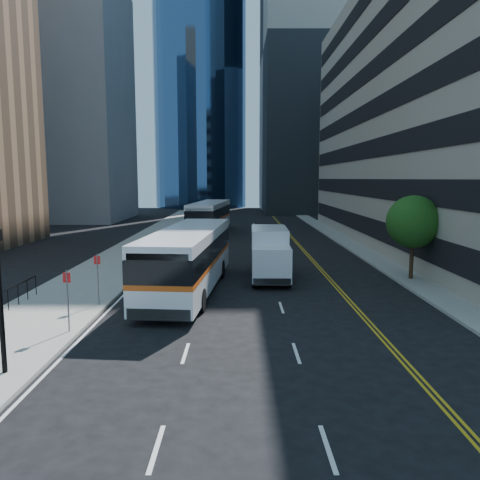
{
  "coord_description": "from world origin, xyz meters",
  "views": [
    {
      "loc": [
        -1.57,
        -20.16,
        6.25
      ],
      "look_at": [
        -1.51,
        5.99,
        2.8
      ],
      "focal_mm": 35.0,
      "sensor_mm": 36.0,
      "label": 1
    }
  ],
  "objects": [
    {
      "name": "lamp_post",
      "position": [
        -9.0,
        -6.0,
        2.72
      ],
      "size": [
        0.28,
        0.28,
        4.56
      ],
      "color": "black",
      "rests_on": "sidewalk_west"
    },
    {
      "name": "midrise_west",
      "position": [
        -28.0,
        52.0,
        17.5
      ],
      "size": [
        18.0,
        18.0,
        35.0
      ],
      "primitive_type": "cube",
      "color": "gray",
      "rests_on": "ground"
    },
    {
      "name": "office_tower_north",
      "position": [
        18.0,
        72.0,
        30.0
      ],
      "size": [
        30.0,
        28.0,
        60.0
      ],
      "primitive_type": "cube",
      "color": "gray",
      "rests_on": "ground"
    },
    {
      "name": "glass_tower",
      "position": [
        -10.0,
        85.0,
        40.0
      ],
      "size": [
        20.0,
        20.0,
        80.0
      ],
      "primitive_type": "cylinder",
      "color": "navy",
      "rests_on": "ground"
    },
    {
      "name": "sidewalk_west",
      "position": [
        -10.5,
        25.0,
        0.07
      ],
      "size": [
        5.0,
        90.0,
        0.15
      ],
      "primitive_type": "cube",
      "color": "gray",
      "rests_on": "ground"
    },
    {
      "name": "street_tree",
      "position": [
        9.0,
        8.0,
        3.64
      ],
      "size": [
        3.2,
        3.2,
        5.1
      ],
      "color": "#332114",
      "rests_on": "sidewalk_east"
    },
    {
      "name": "ground",
      "position": [
        0.0,
        0.0,
        0.0
      ],
      "size": [
        160.0,
        160.0,
        0.0
      ],
      "primitive_type": "plane",
      "color": "black",
      "rests_on": "ground"
    },
    {
      "name": "box_truck",
      "position": [
        0.36,
        8.73,
        1.65
      ],
      "size": [
        2.38,
        6.56,
        3.12
      ],
      "rotation": [
        0.0,
        0.0,
        -0.02
      ],
      "color": "white",
      "rests_on": "ground"
    },
    {
      "name": "sidewalk_east",
      "position": [
        9.0,
        25.0,
        0.07
      ],
      "size": [
        2.0,
        90.0,
        0.15
      ],
      "primitive_type": "cube",
      "color": "gray",
      "rests_on": "ground"
    },
    {
      "name": "bus_front",
      "position": [
        -4.34,
        5.39,
        1.9
      ],
      "size": [
        4.1,
        13.7,
        3.48
      ],
      "rotation": [
        0.0,
        0.0,
        -0.09
      ],
      "color": "white",
      "rests_on": "ground"
    },
    {
      "name": "bus_rear",
      "position": [
        -4.93,
        33.66,
        1.95
      ],
      "size": [
        4.39,
        14.05,
        3.56
      ],
      "rotation": [
        0.0,
        0.0,
        -0.1
      ],
      "color": "white",
      "rests_on": "ground"
    }
  ]
}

